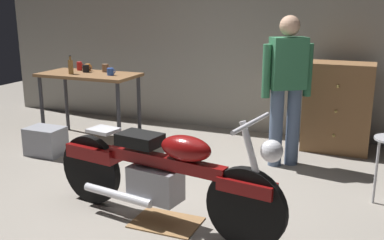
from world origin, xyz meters
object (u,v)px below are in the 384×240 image
Objects in this scene: mug_blue_enamel at (111,72)px; bottle at (71,67)px; mug_black_matte at (86,69)px; person_standing at (287,85)px; wooden_dresser at (337,107)px; mug_orange_travel at (88,67)px; motorcycle at (162,173)px; mug_red_diner at (80,66)px; mug_brown_stoneware at (105,68)px; storage_bin at (46,141)px.

bottle reaches higher than mug_blue_enamel.
person_standing is at bearing -1.68° from mug_black_matte.
bottle is at bearing -164.69° from wooden_dresser.
mug_orange_travel is at bearing -169.95° from wooden_dresser.
motorcycle reaches higher than mug_orange_travel.
person_standing is 2.77m from bottle.
motorcycle is at bearing -38.45° from bottle.
wooden_dresser is 9.34× the size of mug_blue_enamel.
mug_blue_enamel is (0.62, -0.21, -0.01)m from mug_red_diner.
motorcycle is 18.45× the size of mug_blue_enamel.
person_standing reaches higher than bottle.
mug_orange_travel is 0.33m from bottle.
mug_brown_stoneware reaches higher than mug_blue_enamel.
person_standing is at bearing 15.19° from storage_bin.
motorcycle is 9.02× the size of bottle.
mug_red_diner is at bearing 97.40° from storage_bin.
person_standing reaches higher than motorcycle.
person_standing is 2.94m from storage_bin.
storage_bin is (-3.24, -1.51, -0.38)m from wooden_dresser.
mug_blue_enamel is 0.53m from mug_orange_travel.
bottle is at bearing -97.01° from mug_orange_travel.
mug_blue_enamel is at bearing 11.50° from bottle.
mug_orange_travel is at bearing 89.15° from storage_bin.
storage_bin is at bearing -17.30° from person_standing.
mug_brown_stoneware is at bearing -37.16° from person_standing.
storage_bin is (-2.08, 1.06, -0.28)m from motorcycle.
wooden_dresser is at bearing 24.99° from storage_bin.
wooden_dresser is (0.50, 0.77, -0.38)m from person_standing.
person_standing is 1.52× the size of wooden_dresser.
mug_black_matte is 0.49× the size of bottle.
storage_bin is 3.69× the size of mug_black_matte.
wooden_dresser is 10.53× the size of mug_orange_travel.
person_standing is at bearing -4.66° from mug_brown_stoneware.
mug_brown_stoneware is at bearing 1.22° from mug_red_diner.
person_standing reaches higher than mug_blue_enamel.
person_standing is 15.98× the size of mug_orange_travel.
person_standing is at bearing -4.07° from mug_orange_travel.
mug_blue_enamel is (-1.58, 1.78, 0.50)m from motorcycle.
wooden_dresser is 3.41m from bottle.
mug_black_matte is (0.06, 0.82, 0.78)m from storage_bin.
motorcycle is 2.73m from mug_brown_stoneware.
mug_red_diner is 1.10× the size of mug_orange_travel.
mug_black_matte is at bearing -167.80° from wooden_dresser.
mug_brown_stoneware is at bearing 141.03° from motorcycle.
bottle is at bearing -112.80° from mug_black_matte.
bottle is (-0.09, -0.21, 0.05)m from mug_black_matte.
storage_bin is 3.73× the size of mug_blue_enamel.
storage_bin is at bearing -124.85° from mug_blue_enamel.
bottle is (-0.04, -0.32, 0.05)m from mug_orange_travel.
wooden_dresser reaches higher than mug_black_matte.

